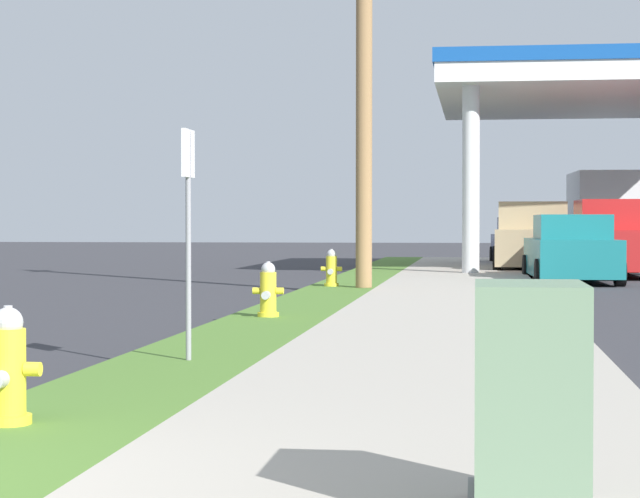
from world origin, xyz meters
TOP-DOWN VIEW (x-y plane):
  - fire_hydrant_nearest at (0.46, 2.23)m, footprint 0.42×0.38m
  - fire_hydrant_second at (0.58, 11.04)m, footprint 0.42×0.38m
  - fire_hydrant_third at (0.49, 18.95)m, footprint 0.42×0.37m
  - utility_pole_midground at (1.18, 18.57)m, footprint 0.32×1.40m
  - utility_cabinet at (3.60, 0.24)m, footprint 0.53×0.79m
  - street_sign_post at (0.74, 5.85)m, footprint 0.05×0.36m
  - car_teal_by_near_pump at (5.54, 23.56)m, footprint 2.10×4.57m
  - car_navy_by_far_pump at (4.87, 34.06)m, footprint 2.16×4.59m
  - truck_white_at_forecourt at (7.57, 37.66)m, footprint 2.35×6.47m
  - truck_tan_on_apron at (4.96, 30.07)m, footprint 2.35×5.49m
  - truck_red_at_far_bay at (6.79, 26.97)m, footprint 2.24×5.45m

SIDE VIEW (x-z plane):
  - fire_hydrant_nearest at x=0.46m, z-range 0.07..0.82m
  - fire_hydrant_second at x=0.58m, z-range 0.07..0.82m
  - fire_hydrant_third at x=0.49m, z-range 0.07..0.82m
  - utility_cabinet at x=3.60m, z-range 0.08..1.08m
  - car_teal_by_near_pump at x=5.54m, z-range -0.07..1.51m
  - car_navy_by_far_pump at x=4.87m, z-range -0.07..1.51m
  - truck_tan_on_apron at x=4.96m, z-range -0.07..1.90m
  - truck_red_at_far_bay at x=6.79m, z-range -0.07..1.90m
  - truck_white_at_forecourt at x=7.57m, z-range -0.07..3.04m
  - street_sign_post at x=0.74m, z-range 0.57..2.69m
  - utility_pole_midground at x=1.18m, z-range 0.20..10.20m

